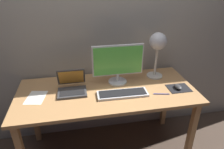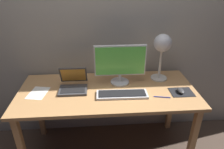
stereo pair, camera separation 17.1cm
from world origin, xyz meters
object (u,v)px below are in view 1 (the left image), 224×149
laptop (72,85)px  desk_lamp (158,45)px  pen (161,94)px  keyboard_main (123,94)px  mouse (178,87)px  monitor (118,62)px

laptop → desk_lamp: size_ratio=0.56×
pen → keyboard_main: bearing=170.7°
mouse → keyboard_main: bearing=-179.0°
keyboard_main → laptop: size_ratio=1.76×
monitor → keyboard_main: bearing=-91.1°
keyboard_main → desk_lamp: size_ratio=0.98×
mouse → pen: 0.20m
mouse → pen: mouse is taller
monitor → pen: (0.33, -0.28, -0.21)m
pen → desk_lamp: bearing=79.0°
monitor → laptop: bearing=-170.8°
desk_lamp → pen: (-0.07, -0.34, -0.33)m
monitor → pen: 0.48m
desk_lamp → pen: size_ratio=3.24×
mouse → laptop: bearing=171.1°
keyboard_main → pen: keyboard_main is taller
mouse → pen: (-0.18, -0.06, -0.02)m
desk_lamp → mouse: size_ratio=4.73×
desk_lamp → keyboard_main: bearing=-144.8°
keyboard_main → laptop: bearing=159.8°
monitor → pen: monitor is taller
monitor → desk_lamp: 0.42m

